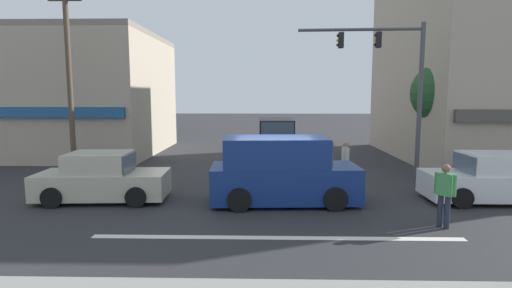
% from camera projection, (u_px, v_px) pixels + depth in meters
% --- Properties ---
extents(ground_plane, '(120.00, 120.00, 0.00)m').
position_uv_depth(ground_plane, '(274.00, 200.00, 13.09)').
color(ground_plane, '#2B2B2D').
extents(lane_marking_stripe, '(9.00, 0.24, 0.01)m').
position_uv_depth(lane_marking_stripe, '(277.00, 238.00, 9.62)').
color(lane_marking_stripe, silver).
rests_on(lane_marking_stripe, ground).
extents(building_left_block, '(11.57, 9.58, 6.91)m').
position_uv_depth(building_left_block, '(60.00, 94.00, 23.51)').
color(building_left_block, tan).
rests_on(building_left_block, ground).
extents(building_right_corner, '(11.39, 11.72, 11.28)m').
position_uv_depth(building_right_corner, '(510.00, 53.00, 21.04)').
color(building_right_corner, tan).
rests_on(building_right_corner, ground).
extents(street_tree, '(2.83, 2.83, 4.93)m').
position_uv_depth(street_tree, '(443.00, 93.00, 18.04)').
color(street_tree, '#4C3823').
rests_on(street_tree, ground).
extents(utility_pole_near_left, '(1.40, 0.22, 7.74)m').
position_uv_depth(utility_pole_near_left, '(70.00, 81.00, 16.89)').
color(utility_pole_near_left, brown).
rests_on(utility_pole_near_left, ground).
extents(traffic_light_mast, '(4.89, 0.41, 6.20)m').
position_uv_depth(traffic_light_mast, '(395.00, 76.00, 15.63)').
color(traffic_light_mast, '#47474C').
rests_on(traffic_light_mast, ground).
extents(van_approaching_near, '(4.69, 2.22, 2.11)m').
position_uv_depth(van_approaching_near, '(282.00, 172.00, 12.59)').
color(van_approaching_near, navy).
rests_on(van_approaching_near, ground).
extents(sedan_parked_curbside, '(4.18, 2.05, 1.58)m').
position_uv_depth(sedan_parked_curbside, '(103.00, 179.00, 12.94)').
color(sedan_parked_curbside, '#B7B29E').
rests_on(sedan_parked_curbside, ground).
extents(van_crossing_rightbound, '(2.12, 4.64, 2.11)m').
position_uv_depth(van_crossing_rightbound, '(276.00, 139.00, 21.70)').
color(van_crossing_rightbound, black).
rests_on(van_crossing_rightbound, ground).
extents(sedan_waiting_far, '(4.11, 1.90, 1.58)m').
position_uv_depth(sedan_waiting_far, '(491.00, 180.00, 12.82)').
color(sedan_waiting_far, silver).
rests_on(sedan_waiting_far, ground).
extents(pedestrian_mid_crossing, '(0.23, 0.57, 1.67)m').
position_uv_depth(pedestrian_mid_crossing, '(345.00, 160.00, 15.24)').
color(pedestrian_mid_crossing, '#232838').
rests_on(pedestrian_mid_crossing, ground).
extents(pedestrian_far_side, '(0.41, 0.45, 1.67)m').
position_uv_depth(pedestrian_far_side, '(445.00, 192.00, 10.24)').
color(pedestrian_far_side, '#232838').
rests_on(pedestrian_far_side, ground).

